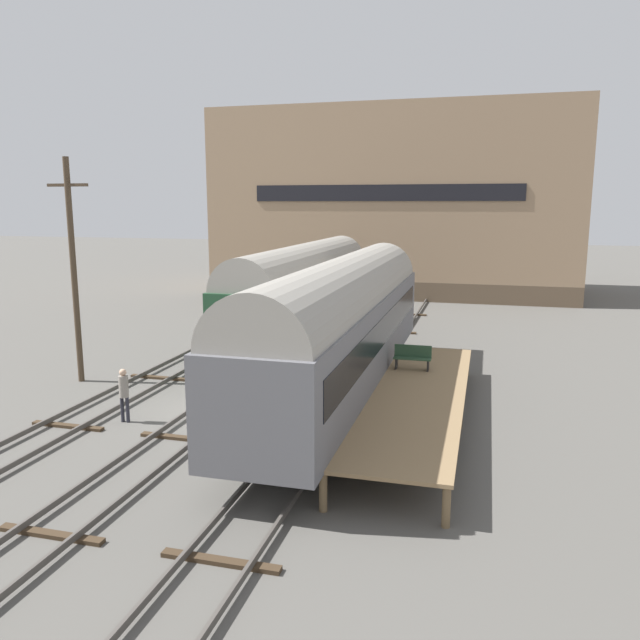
# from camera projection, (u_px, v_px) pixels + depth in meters

# --- Properties ---
(ground_plane) EXTENTS (200.00, 200.00, 0.00)m
(ground_plane) POSITION_uv_depth(u_px,v_px,m) (219.00, 409.00, 22.35)
(ground_plane) COLOR #56544F
(track_left) EXTENTS (2.60, 60.00, 0.26)m
(track_left) POSITION_uv_depth(u_px,v_px,m) (119.00, 397.00, 23.36)
(track_left) COLOR #4C4742
(track_left) RESTS_ON ground
(track_middle) EXTENTS (2.60, 60.00, 0.26)m
(track_middle) POSITION_uv_depth(u_px,v_px,m) (219.00, 405.00, 22.33)
(track_middle) COLOR #4C4742
(track_middle) RESTS_ON ground
(track_right) EXTENTS (2.60, 60.00, 0.26)m
(track_right) POSITION_uv_depth(u_px,v_px,m) (329.00, 415.00, 21.29)
(track_right) COLOR #4C4742
(track_right) RESTS_ON ground
(train_car_grey) EXTENTS (3.10, 18.69, 5.35)m
(train_car_grey) POSITION_uv_depth(u_px,v_px,m) (343.00, 321.00, 22.70)
(train_car_grey) COLOR black
(train_car_grey) RESTS_ON ground
(train_car_green) EXTENTS (2.95, 17.62, 5.25)m
(train_car_green) POSITION_uv_depth(u_px,v_px,m) (304.00, 288.00, 32.05)
(train_car_green) COLOR black
(train_car_green) RESTS_ON ground
(station_platform) EXTENTS (3.19, 13.55, 1.09)m
(station_platform) POSITION_uv_depth(u_px,v_px,m) (416.00, 395.00, 20.69)
(station_platform) COLOR #8C704C
(station_platform) RESTS_ON ground
(bench) EXTENTS (1.40, 0.40, 0.91)m
(bench) POSITION_uv_depth(u_px,v_px,m) (413.00, 356.00, 23.53)
(bench) COLOR #2D4C33
(bench) RESTS_ON station_platform
(person_worker) EXTENTS (0.32, 0.32, 1.85)m
(person_worker) POSITION_uv_depth(u_px,v_px,m) (124.00, 390.00, 20.85)
(person_worker) COLOR #282833
(person_worker) RESTS_ON ground
(utility_pole) EXTENTS (1.80, 0.24, 9.07)m
(utility_pole) POSITION_uv_depth(u_px,v_px,m) (74.00, 268.00, 25.06)
(utility_pole) COLOR #473828
(utility_pole) RESTS_ON ground
(warehouse_building) EXTENTS (28.55, 12.54, 14.63)m
(warehouse_building) POSITION_uv_depth(u_px,v_px,m) (396.00, 203.00, 52.05)
(warehouse_building) COLOR brown
(warehouse_building) RESTS_ON ground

